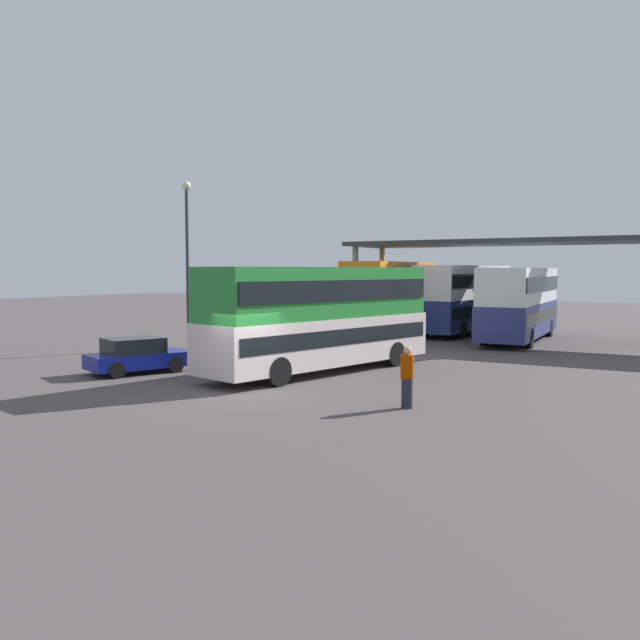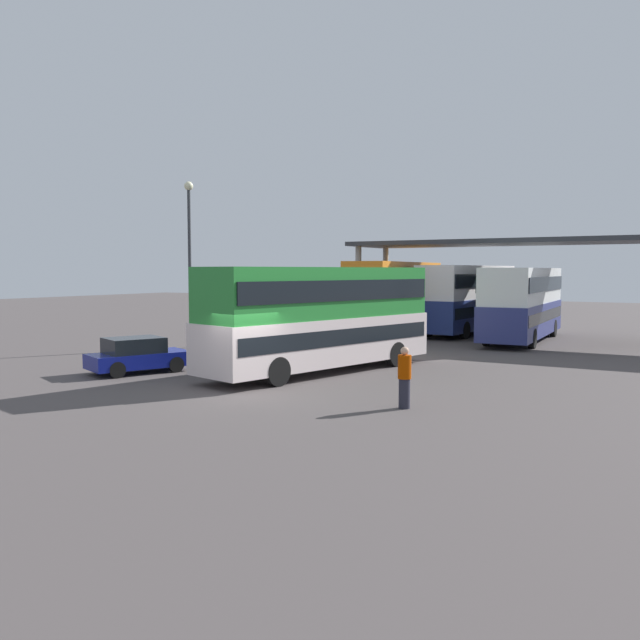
# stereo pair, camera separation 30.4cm
# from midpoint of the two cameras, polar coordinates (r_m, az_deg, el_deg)

# --- Properties ---
(ground_plane) EXTENTS (140.00, 140.00, 0.00)m
(ground_plane) POSITION_cam_midpoint_polar(r_m,az_deg,el_deg) (21.44, -5.81, -6.16)
(ground_plane) COLOR #4E4646
(double_decker_main) EXTENTS (4.93, 10.69, 4.00)m
(double_decker_main) POSITION_cam_midpoint_polar(r_m,az_deg,el_deg) (25.13, 0.36, 0.46)
(double_decker_main) COLOR silver
(double_decker_main) RESTS_ON ground_plane
(parked_hatchback) EXTENTS (3.02, 4.08, 1.35)m
(parked_hatchback) POSITION_cam_midpoint_polar(r_m,az_deg,el_deg) (26.04, -15.13, -2.94)
(parked_hatchback) COLOR navy
(parked_hatchback) RESTS_ON ground_plane
(double_decker_near_canopy) EXTENTS (3.36, 11.50, 4.39)m
(double_decker_near_canopy) POSITION_cam_midpoint_polar(r_m,az_deg,el_deg) (41.07, 6.76, 2.20)
(double_decker_near_canopy) COLOR white
(double_decker_near_canopy) RESTS_ON ground_plane
(double_decker_mid_row) EXTENTS (3.28, 10.18, 4.17)m
(double_decker_mid_row) POSITION_cam_midpoint_polar(r_m,az_deg,el_deg) (41.56, 12.81, 1.99)
(double_decker_mid_row) COLOR navy
(double_decker_mid_row) RESTS_ON ground_plane
(double_decker_far_right) EXTENTS (3.02, 10.86, 4.01)m
(double_decker_far_right) POSITION_cam_midpoint_polar(r_m,az_deg,el_deg) (37.99, 17.29, 1.57)
(double_decker_far_right) COLOR navy
(double_decker_far_right) RESTS_ON ground_plane
(depot_canopy) EXTENTS (22.45, 5.40, 5.58)m
(depot_canopy) POSITION_cam_midpoint_polar(r_m,az_deg,el_deg) (38.46, 19.31, 6.04)
(depot_canopy) COLOR #33353A
(depot_canopy) RESTS_ON ground_plane
(lamppost_tall) EXTENTS (0.44, 0.44, 8.27)m
(lamppost_tall) POSITION_cam_midpoint_polar(r_m,az_deg,el_deg) (33.74, -10.92, 6.39)
(lamppost_tall) COLOR #33353A
(lamppost_tall) RESTS_ON ground_plane
(pedestrian_waiting) EXTENTS (0.38, 0.38, 1.75)m
(pedestrian_waiting) POSITION_cam_midpoint_polar(r_m,az_deg,el_deg) (18.84, 7.74, -4.94)
(pedestrian_waiting) COLOR #262633
(pedestrian_waiting) RESTS_ON ground_plane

